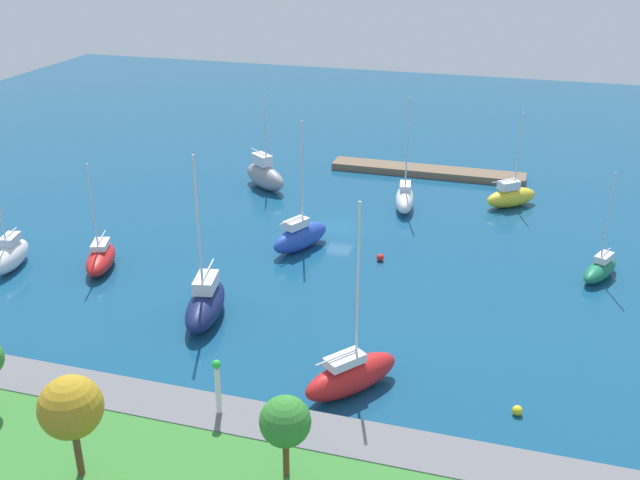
% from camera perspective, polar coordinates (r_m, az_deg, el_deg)
% --- Properties ---
extents(water, '(160.00, 160.00, 0.00)m').
position_cam_1_polar(water, '(74.94, 1.51, 1.03)').
color(water, navy).
rests_on(water, ground).
extents(pier_dock, '(23.21, 3.16, 0.81)m').
position_cam_1_polar(pier_dock, '(90.98, 8.25, 5.27)').
color(pier_dock, brown).
rests_on(pier_dock, ground).
extents(breakwater, '(62.48, 3.49, 1.18)m').
position_cam_1_polar(breakwater, '(47.71, -9.10, -13.25)').
color(breakwater, slate).
rests_on(breakwater, ground).
extents(harbor_beacon, '(0.56, 0.56, 3.73)m').
position_cam_1_polar(harbor_beacon, '(45.66, -7.89, -10.82)').
color(harbor_beacon, silver).
rests_on(harbor_beacon, breakwater).
extents(park_tree_east, '(2.78, 2.78, 4.99)m').
position_cam_1_polar(park_tree_east, '(40.06, -2.69, -13.81)').
color(park_tree_east, brown).
rests_on(park_tree_east, shoreline_park).
extents(park_tree_west, '(3.42, 3.42, 6.11)m').
position_cam_1_polar(park_tree_west, '(41.72, -18.64, -12.15)').
color(park_tree_west, brown).
rests_on(park_tree_west, shoreline_park).
extents(sailboat_white_mid_basin, '(3.19, 6.15, 10.94)m').
position_cam_1_polar(sailboat_white_mid_basin, '(71.33, -22.73, -1.08)').
color(sailboat_white_mid_basin, white).
rests_on(sailboat_white_mid_basin, water).
extents(sailboat_red_west_end, '(4.09, 6.50, 9.94)m').
position_cam_1_polar(sailboat_red_west_end, '(68.54, -16.53, -1.34)').
color(sailboat_red_west_end, red).
rests_on(sailboat_red_west_end, water).
extents(sailboat_gray_along_channel, '(6.89, 6.01, 10.80)m').
position_cam_1_polar(sailboat_gray_along_channel, '(85.29, -4.27, 4.99)').
color(sailboat_gray_along_channel, gray).
rests_on(sailboat_gray_along_channel, water).
extents(sailboat_navy_far_south, '(4.02, 8.06, 13.53)m').
position_cam_1_polar(sailboat_navy_far_south, '(58.32, -8.81, -4.83)').
color(sailboat_navy_far_south, '#141E4C').
rests_on(sailboat_navy_far_south, water).
extents(sailboat_blue_inner_mooring, '(4.85, 7.01, 12.33)m').
position_cam_1_polar(sailboat_blue_inner_mooring, '(69.43, -1.53, 0.30)').
color(sailboat_blue_inner_mooring, '#2347B2').
rests_on(sailboat_blue_inner_mooring, water).
extents(sailboat_green_off_beacon, '(3.88, 5.68, 9.75)m').
position_cam_1_polar(sailboat_green_off_beacon, '(68.54, 20.78, -2.09)').
color(sailboat_green_off_beacon, '#19724C').
rests_on(sailboat_green_off_beacon, water).
extents(sailboat_yellow_east_end, '(6.04, 5.58, 10.33)m').
position_cam_1_polar(sailboat_yellow_east_end, '(82.34, 14.49, 3.29)').
color(sailboat_yellow_east_end, yellow).
rests_on(sailboat_yellow_east_end, water).
extents(sailboat_white_far_north, '(2.95, 6.71, 12.17)m').
position_cam_1_polar(sailboat_white_far_north, '(79.61, 6.53, 3.22)').
color(sailboat_white_far_north, white).
rests_on(sailboat_white_far_north, water).
extents(sailboat_red_center_basin, '(6.23, 7.10, 13.43)m').
position_cam_1_polar(sailboat_red_center_basin, '(49.54, 2.41, -10.32)').
color(sailboat_red_center_basin, red).
rests_on(sailboat_red_center_basin, water).
extents(mooring_buoy_red, '(0.69, 0.69, 0.69)m').
position_cam_1_polar(mooring_buoy_red, '(67.69, 4.66, -1.35)').
color(mooring_buoy_red, red).
rests_on(mooring_buoy_red, water).
extents(mooring_buoy_yellow, '(0.66, 0.66, 0.66)m').
position_cam_1_polar(mooring_buoy_yellow, '(49.63, 14.95, -12.56)').
color(mooring_buoy_yellow, yellow).
rests_on(mooring_buoy_yellow, water).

